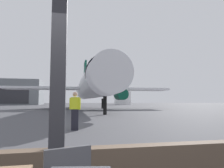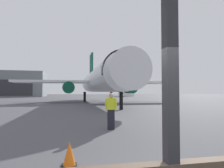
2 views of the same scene
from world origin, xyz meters
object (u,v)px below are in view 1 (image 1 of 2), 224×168
ground_crew_worker (75,110)px  fuel_storage_tank (123,98)px  distant_hangar (12,93)px  airplane (91,86)px

ground_crew_worker → fuel_storage_tank: 71.04m
ground_crew_worker → distant_hangar: 75.10m
fuel_storage_tank → ground_crew_worker: bearing=-106.5°
ground_crew_worker → airplane: bearing=82.4°
airplane → ground_crew_worker: size_ratio=19.51×
ground_crew_worker → distant_hangar: size_ratio=0.08×
airplane → fuel_storage_tank: bearing=69.1°
airplane → ground_crew_worker: airplane is taller
airplane → fuel_storage_tank: 47.81m
ground_crew_worker → distant_hangar: bearing=106.9°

